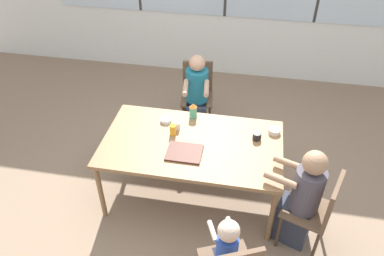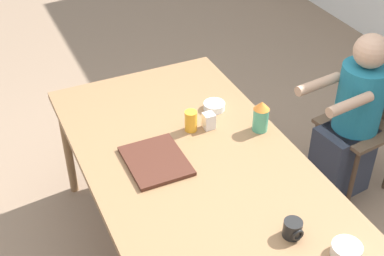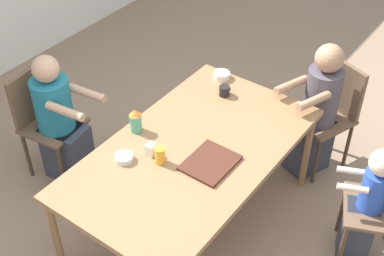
{
  "view_description": "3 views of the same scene",
  "coord_description": "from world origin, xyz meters",
  "px_view_note": "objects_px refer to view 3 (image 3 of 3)",
  "views": [
    {
      "loc": [
        0.51,
        -2.75,
        3.11
      ],
      "look_at": [
        0.0,
        0.0,
        0.91
      ],
      "focal_mm": 35.0,
      "sensor_mm": 36.0,
      "label": 1
    },
    {
      "loc": [
        1.81,
        -0.83,
        2.37
      ],
      "look_at": [
        0.0,
        0.0,
        0.91
      ],
      "focal_mm": 50.0,
      "sensor_mm": 36.0,
      "label": 2
    },
    {
      "loc": [
        -2.06,
        -1.51,
        3.02
      ],
      "look_at": [
        0.0,
        0.0,
        0.91
      ],
      "focal_mm": 50.0,
      "sensor_mm": 36.0,
      "label": 3
    }
  ],
  "objects_px": {
    "person_toddler": "(366,207)",
    "bowl_cereal": "(222,75)",
    "chair_for_woman_green_shirt": "(332,106)",
    "coffee_mug": "(225,91)",
    "person_woman_green_shirt": "(316,115)",
    "juice_glass": "(160,155)",
    "sippy_cup": "(136,120)",
    "chair_for_man_blue_shirt": "(42,114)",
    "person_man_blue_shirt": "(60,125)",
    "milk_carton_small": "(151,149)",
    "bowl_white_shallow": "(124,158)"
  },
  "relations": [
    {
      "from": "person_man_blue_shirt",
      "to": "coffee_mug",
      "type": "relative_size",
      "value": 12.8
    },
    {
      "from": "person_woman_green_shirt",
      "to": "person_toddler",
      "type": "distance_m",
      "value": 0.89
    },
    {
      "from": "person_woman_green_shirt",
      "to": "juice_glass",
      "type": "height_order",
      "value": "person_woman_green_shirt"
    },
    {
      "from": "milk_carton_small",
      "to": "chair_for_man_blue_shirt",
      "type": "bearing_deg",
      "value": 88.73
    },
    {
      "from": "person_man_blue_shirt",
      "to": "bowl_cereal",
      "type": "xyz_separation_m",
      "value": [
        0.94,
        -0.82,
        0.26
      ]
    },
    {
      "from": "sippy_cup",
      "to": "bowl_cereal",
      "type": "distance_m",
      "value": 0.87
    },
    {
      "from": "chair_for_woman_green_shirt",
      "to": "person_woman_green_shirt",
      "type": "xyz_separation_m",
      "value": [
        -0.15,
        0.06,
        -0.01
      ]
    },
    {
      "from": "person_man_blue_shirt",
      "to": "bowl_cereal",
      "type": "distance_m",
      "value": 1.27
    },
    {
      "from": "sippy_cup",
      "to": "milk_carton_small",
      "type": "bearing_deg",
      "value": -118.77
    },
    {
      "from": "sippy_cup",
      "to": "bowl_white_shallow",
      "type": "relative_size",
      "value": 1.47
    },
    {
      "from": "coffee_mug",
      "to": "sippy_cup",
      "type": "bearing_deg",
      "value": 159.77
    },
    {
      "from": "person_toddler",
      "to": "bowl_cereal",
      "type": "height_order",
      "value": "person_toddler"
    },
    {
      "from": "chair_for_woman_green_shirt",
      "to": "person_toddler",
      "type": "relative_size",
      "value": 0.95
    },
    {
      "from": "chair_for_woman_green_shirt",
      "to": "sippy_cup",
      "type": "bearing_deg",
      "value": 76.18
    },
    {
      "from": "person_woman_green_shirt",
      "to": "juice_glass",
      "type": "bearing_deg",
      "value": 89.45
    },
    {
      "from": "milk_carton_small",
      "to": "bowl_cereal",
      "type": "relative_size",
      "value": 0.7
    },
    {
      "from": "chair_for_woman_green_shirt",
      "to": "bowl_cereal",
      "type": "height_order",
      "value": "chair_for_woman_green_shirt"
    },
    {
      "from": "coffee_mug",
      "to": "juice_glass",
      "type": "height_order",
      "value": "juice_glass"
    },
    {
      "from": "person_woman_green_shirt",
      "to": "coffee_mug",
      "type": "distance_m",
      "value": 0.75
    },
    {
      "from": "bowl_white_shallow",
      "to": "bowl_cereal",
      "type": "bearing_deg",
      "value": 0.67
    },
    {
      "from": "person_man_blue_shirt",
      "to": "juice_glass",
      "type": "relative_size",
      "value": 9.61
    },
    {
      "from": "chair_for_man_blue_shirt",
      "to": "juice_glass",
      "type": "bearing_deg",
      "value": 80.45
    },
    {
      "from": "bowl_cereal",
      "to": "person_woman_green_shirt",
      "type": "bearing_deg",
      "value": -68.59
    },
    {
      "from": "chair_for_man_blue_shirt",
      "to": "coffee_mug",
      "type": "relative_size",
      "value": 10.52
    },
    {
      "from": "person_toddler",
      "to": "bowl_cereal",
      "type": "xyz_separation_m",
      "value": [
        0.33,
        1.34,
        0.3
      ]
    },
    {
      "from": "chair_for_woman_green_shirt",
      "to": "bowl_cereal",
      "type": "relative_size",
      "value": 7.28
    },
    {
      "from": "coffee_mug",
      "to": "bowl_cereal",
      "type": "height_order",
      "value": "coffee_mug"
    },
    {
      "from": "juice_glass",
      "to": "bowl_white_shallow",
      "type": "height_order",
      "value": "juice_glass"
    },
    {
      "from": "bowl_white_shallow",
      "to": "person_woman_green_shirt",
      "type": "bearing_deg",
      "value": -25.84
    },
    {
      "from": "juice_glass",
      "to": "person_woman_green_shirt",
      "type": "bearing_deg",
      "value": -20.65
    },
    {
      "from": "person_toddler",
      "to": "milk_carton_small",
      "type": "bearing_deg",
      "value": 94.18
    },
    {
      "from": "sippy_cup",
      "to": "juice_glass",
      "type": "height_order",
      "value": "sippy_cup"
    },
    {
      "from": "chair_for_woman_green_shirt",
      "to": "coffee_mug",
      "type": "distance_m",
      "value": 0.88
    },
    {
      "from": "person_toddler",
      "to": "juice_glass",
      "type": "height_order",
      "value": "person_toddler"
    },
    {
      "from": "bowl_white_shallow",
      "to": "milk_carton_small",
      "type": "bearing_deg",
      "value": -36.19
    },
    {
      "from": "chair_for_man_blue_shirt",
      "to": "person_toddler",
      "type": "xyz_separation_m",
      "value": [
        0.63,
        -2.33,
        -0.07
      ]
    },
    {
      "from": "chair_for_man_blue_shirt",
      "to": "bowl_cereal",
      "type": "xyz_separation_m",
      "value": [
        0.96,
        -0.98,
        0.22
      ]
    },
    {
      "from": "milk_carton_small",
      "to": "bowl_white_shallow",
      "type": "relative_size",
      "value": 0.73
    },
    {
      "from": "person_toddler",
      "to": "sippy_cup",
      "type": "bearing_deg",
      "value": 85.98
    },
    {
      "from": "coffee_mug",
      "to": "sippy_cup",
      "type": "distance_m",
      "value": 0.73
    },
    {
      "from": "person_toddler",
      "to": "bowl_cereal",
      "type": "distance_m",
      "value": 1.42
    },
    {
      "from": "person_woman_green_shirt",
      "to": "bowl_white_shallow",
      "type": "relative_size",
      "value": 9.55
    },
    {
      "from": "chair_for_man_blue_shirt",
      "to": "person_woman_green_shirt",
      "type": "xyz_separation_m",
      "value": [
        1.23,
        -1.67,
        -0.01
      ]
    },
    {
      "from": "milk_carton_small",
      "to": "bowl_white_shallow",
      "type": "distance_m",
      "value": 0.18
    },
    {
      "from": "coffee_mug",
      "to": "bowl_white_shallow",
      "type": "relative_size",
      "value": 0.72
    },
    {
      "from": "person_woman_green_shirt",
      "to": "person_toddler",
      "type": "height_order",
      "value": "person_woman_green_shirt"
    },
    {
      "from": "chair_for_man_blue_shirt",
      "to": "coffee_mug",
      "type": "distance_m",
      "value": 1.39
    },
    {
      "from": "sippy_cup",
      "to": "milk_carton_small",
      "type": "height_order",
      "value": "sippy_cup"
    },
    {
      "from": "person_toddler",
      "to": "sippy_cup",
      "type": "xyz_separation_m",
      "value": [
        -0.52,
        1.46,
        0.36
      ]
    },
    {
      "from": "milk_carton_small",
      "to": "sippy_cup",
      "type": "bearing_deg",
      "value": 61.23
    }
  ]
}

